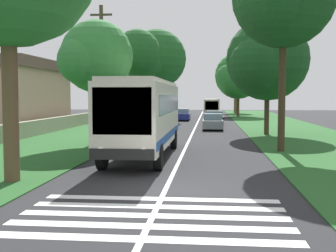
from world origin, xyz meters
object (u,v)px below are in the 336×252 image
object	(u,v)px
trailing_minibus_0	(212,106)
roadside_tree_left_2	(154,60)
trailing_car_0	(213,122)
roadside_tree_left_1	(136,53)
roadside_tree_right_0	(235,80)
trailing_car_1	(215,118)
trailing_car_2	(182,115)
roadside_tree_left_0	(96,59)
roadside_tree_right_1	(265,61)
utility_pole	(102,72)
coach_bus	(144,113)
roadside_tree_right_3	(237,77)

from	to	relation	value
trailing_minibus_0	roadside_tree_left_2	distance (m)	12.52
trailing_car_0	roadside_tree_left_1	world-z (taller)	roadside_tree_left_1
trailing_minibus_0	roadside_tree_right_0	bearing A→B (deg)	-15.55
roadside_tree_left_1	trailing_car_1	bearing A→B (deg)	-75.21
trailing_car_2	roadside_tree_right_0	bearing A→B (deg)	-17.86
trailing_minibus_0	roadside_tree_left_0	xyz separation A→B (m)	(-35.89, 7.16, 3.69)
trailing_car_1	roadside_tree_left_2	bearing A→B (deg)	43.10
trailing_car_1	roadside_tree_right_0	bearing A→B (deg)	-6.97
roadside_tree_left_1	roadside_tree_left_2	bearing A→B (deg)	-3.24
trailing_minibus_0	roadside_tree_left_0	size ratio (longest dim) A/B	0.79
roadside_tree_left_2	trailing_car_1	bearing A→B (deg)	-136.90
trailing_car_1	roadside_tree_right_1	bearing A→B (deg)	-162.66
roadside_tree_left_0	roadside_tree_left_1	world-z (taller)	roadside_tree_left_1
roadside_tree_left_1	roadside_tree_right_0	bearing A→B (deg)	-19.46
trailing_car_0	utility_pole	world-z (taller)	utility_pole
coach_bus	utility_pole	size ratio (longest dim) A/B	1.28
trailing_minibus_0	roadside_tree_right_1	distance (m)	28.77
trailing_minibus_0	trailing_car_0	bearing A→B (deg)	-179.88
roadside_tree_left_0	utility_pole	size ratio (longest dim) A/B	0.87
roadside_tree_right_1	utility_pole	distance (m)	12.84
trailing_car_0	roadside_tree_left_2	bearing A→B (deg)	25.89
trailing_car_1	trailing_car_2	size ratio (longest dim) A/B	1.00
trailing_car_0	trailing_car_1	size ratio (longest dim) A/B	1.00
trailing_car_0	trailing_minibus_0	size ratio (longest dim) A/B	0.72
coach_bus	roadside_tree_right_0	size ratio (longest dim) A/B	1.37
roadside_tree_left_2	roadside_tree_right_3	xyz separation A→B (m)	(10.69, -10.70, -1.66)
coach_bus	roadside_tree_left_1	xyz separation A→B (m)	(22.51, 4.23, 5.11)
roadside_tree_right_0	trailing_car_1	bearing A→B (deg)	173.03
roadside_tree_right_0	roadside_tree_right_3	size ratio (longest dim) A/B	0.89
trailing_car_0	roadside_tree_right_0	distance (m)	38.34
roadside_tree_left_2	roadside_tree_left_1	bearing A→B (deg)	176.76
coach_bus	roadside_tree_right_1	world-z (taller)	roadside_tree_right_1
trailing_minibus_0	roadside_tree_right_1	world-z (taller)	roadside_tree_right_1
roadside_tree_left_0	trailing_car_0	bearing A→B (deg)	-29.63
trailing_car_0	roadside_tree_left_2	distance (m)	17.60
trailing_car_2	trailing_minibus_0	size ratio (longest dim) A/B	0.72
roadside_tree_right_1	roadside_tree_left_0	bearing A→B (deg)	124.66
trailing_car_2	coach_bus	bearing A→B (deg)	-179.72
roadside_tree_right_3	trailing_car_1	bearing A→B (deg)	169.70
coach_bus	roadside_tree_left_0	bearing A→B (deg)	36.39
roadside_tree_left_1	roadside_tree_left_2	xyz separation A→B (m)	(9.92, -0.56, 0.08)
utility_pole	trailing_car_2	bearing A→B (deg)	-7.93
roadside_tree_left_0	roadside_tree_left_1	xyz separation A→B (m)	(17.41, 0.46, 2.02)
trailing_car_0	roadside_tree_right_3	bearing A→B (deg)	-8.05
trailing_car_1	utility_pole	bearing A→B (deg)	157.94
roadside_tree_left_2	utility_pole	world-z (taller)	roadside_tree_left_2
trailing_car_2	roadside_tree_left_0	bearing A→B (deg)	172.35
roadside_tree_right_0	trailing_car_2	bearing A→B (deg)	162.14
utility_pole	trailing_minibus_0	bearing A→B (deg)	-11.62
trailing_car_1	roadside_tree_right_3	bearing A→B (deg)	-10.30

